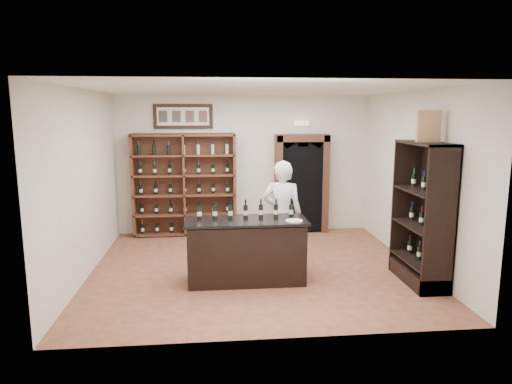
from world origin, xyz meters
TOP-DOWN VIEW (x-y plane):
  - floor at (0.00, 0.00)m, footprint 5.50×5.50m
  - ceiling at (0.00, 0.00)m, footprint 5.50×5.50m
  - wall_back at (0.00, 2.50)m, footprint 5.50×0.04m
  - wall_left at (-2.75, 0.00)m, footprint 0.04×5.00m
  - wall_right at (2.75, 0.00)m, footprint 0.04×5.00m
  - wine_shelf at (-1.30, 2.33)m, footprint 2.20×0.38m
  - framed_picture at (-1.30, 2.47)m, footprint 1.25×0.04m
  - arched_doorway at (1.25, 2.33)m, footprint 1.17×0.35m
  - emergency_light at (1.25, 2.42)m, footprint 0.30×0.10m
  - tasting_counter at (-0.20, -0.60)m, footprint 1.88×0.78m
  - counter_bottle_0 at (-0.92, -0.51)m, footprint 0.07×0.07m
  - counter_bottle_1 at (-0.68, -0.51)m, footprint 0.07×0.07m
  - counter_bottle_2 at (-0.44, -0.51)m, footprint 0.07×0.07m
  - counter_bottle_3 at (-0.20, -0.51)m, footprint 0.07×0.07m
  - counter_bottle_4 at (0.04, -0.51)m, footprint 0.07×0.07m
  - counter_bottle_5 at (0.28, -0.51)m, footprint 0.07×0.07m
  - counter_bottle_6 at (0.52, -0.51)m, footprint 0.07×0.07m
  - side_cabinet at (2.52, -0.90)m, footprint 0.48×1.20m
  - shopkeeper at (0.46, 0.00)m, footprint 0.77×0.62m
  - plate at (0.52, -0.81)m, footprint 0.26×0.26m
  - wine_crate at (2.49, -0.94)m, footprint 0.36×0.22m

SIDE VIEW (x-z plane):
  - floor at x=0.00m, z-range 0.00..0.00m
  - tasting_counter at x=-0.20m, z-range -0.01..0.99m
  - side_cabinet at x=2.52m, z-range -0.35..1.85m
  - shopkeeper at x=0.46m, z-range 0.00..1.85m
  - plate at x=0.52m, z-range 1.00..1.02m
  - wine_shelf at x=-1.30m, z-range 0.00..2.20m
  - counter_bottle_0 at x=-0.92m, z-range 0.96..1.26m
  - counter_bottle_1 at x=-0.68m, z-range 0.96..1.26m
  - counter_bottle_2 at x=-0.44m, z-range 0.96..1.26m
  - counter_bottle_3 at x=-0.20m, z-range 0.96..1.26m
  - counter_bottle_4 at x=0.04m, z-range 0.96..1.26m
  - counter_bottle_5 at x=0.28m, z-range 0.96..1.26m
  - counter_bottle_6 at x=0.52m, z-range 0.96..1.26m
  - arched_doorway at x=1.25m, z-range 0.05..2.22m
  - wall_back at x=0.00m, z-range 0.00..3.00m
  - wall_left at x=-2.75m, z-range 0.00..3.00m
  - wall_right at x=2.75m, z-range 0.00..3.00m
  - emergency_light at x=1.25m, z-range 2.35..2.45m
  - wine_crate at x=2.49m, z-range 2.20..2.67m
  - framed_picture at x=-1.30m, z-range 2.29..2.81m
  - ceiling at x=0.00m, z-range 3.00..3.00m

